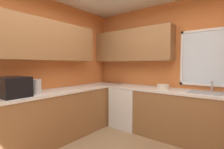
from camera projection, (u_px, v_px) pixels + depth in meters
name	position (u px, v px, depth m)	size (l,w,h in m)	color
room_shell	(115.00, 39.00, 2.42)	(3.66, 3.90, 2.69)	#D17238
counter_run_left	(47.00, 118.00, 2.81)	(0.65, 3.51, 0.91)	olive
counter_run_back	(174.00, 114.00, 3.03)	(2.75, 0.65, 0.91)	olive
dishwasher	(127.00, 107.00, 3.63)	(0.60, 0.60, 0.86)	white
microwave	(13.00, 87.00, 2.37)	(0.48, 0.36, 0.29)	black
kettle	(37.00, 86.00, 2.63)	(0.13, 0.13, 0.23)	#B7B7BC
sink_assembly	(211.00, 93.00, 2.66)	(0.62, 0.40, 0.19)	#9EA0A5
bowl	(163.00, 86.00, 3.13)	(0.22, 0.22, 0.09)	beige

